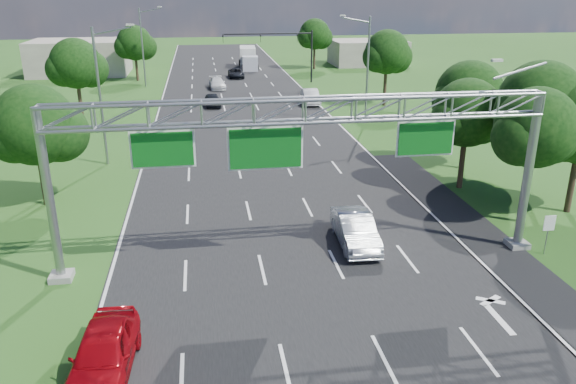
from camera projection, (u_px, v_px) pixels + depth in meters
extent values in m
plane|color=#275319|center=(259.00, 157.00, 44.04)|extent=(220.00, 220.00, 0.00)
cube|color=black|center=(259.00, 157.00, 44.04)|extent=(18.00, 180.00, 0.02)
cube|color=black|center=(475.00, 232.00, 30.67)|extent=(3.00, 30.00, 0.02)
cube|color=gray|center=(517.00, 244.00, 28.95)|extent=(1.00, 1.00, 0.30)
cylinder|color=gray|center=(528.00, 173.00, 27.62)|extent=(0.44, 0.44, 8.00)
cube|color=gray|center=(62.00, 276.00, 25.72)|extent=(1.00, 1.00, 0.30)
cylinder|color=gray|center=(49.00, 198.00, 24.39)|extent=(0.40, 0.40, 8.00)
cylinder|color=gray|center=(520.00, 71.00, 25.71)|extent=(2.54, 0.12, 0.79)
cube|color=beige|center=(497.00, 60.00, 25.37)|extent=(0.50, 0.22, 0.12)
cube|color=white|center=(163.00, 149.00, 24.40)|extent=(2.80, 0.05, 1.70)
cube|color=#0B5C17|center=(163.00, 149.00, 24.34)|extent=(2.62, 0.05, 1.52)
cube|color=white|center=(266.00, 148.00, 25.09)|extent=(3.40, 0.05, 2.00)
cube|color=#0B5C17|center=(266.00, 148.00, 25.04)|extent=(3.22, 0.05, 1.82)
cube|color=white|center=(425.00, 138.00, 26.12)|extent=(2.80, 0.05, 1.70)
cube|color=#0B5C17|center=(426.00, 139.00, 26.06)|extent=(2.62, 0.05, 1.52)
cylinder|color=gray|center=(547.00, 236.00, 27.86)|extent=(0.06, 0.06, 2.00)
cube|color=white|center=(550.00, 223.00, 27.59)|extent=(0.60, 0.04, 0.80)
cylinder|color=black|center=(312.00, 57.00, 76.85)|extent=(0.24, 0.24, 7.00)
cylinder|color=black|center=(268.00, 34.00, 74.92)|extent=(12.00, 0.18, 0.18)
imported|color=black|center=(223.00, 39.00, 74.25)|extent=(0.18, 0.22, 1.10)
imported|color=black|center=(261.00, 38.00, 74.96)|extent=(0.18, 0.22, 1.10)
imported|color=black|center=(297.00, 38.00, 75.68)|extent=(0.18, 0.22, 1.10)
cylinder|color=gray|center=(100.00, 98.00, 40.66)|extent=(0.20, 0.20, 10.00)
cylinder|color=gray|center=(112.00, 31.00, 39.22)|extent=(2.78, 0.12, 0.60)
cube|color=beige|center=(130.00, 25.00, 39.26)|extent=(0.55, 0.22, 0.12)
cylinder|color=gray|center=(142.00, 48.00, 73.10)|extent=(0.20, 0.20, 10.00)
cylinder|color=gray|center=(150.00, 10.00, 71.66)|extent=(2.78, 0.12, 0.60)
cube|color=beige|center=(160.00, 7.00, 71.71)|extent=(0.55, 0.22, 0.12)
cylinder|color=gray|center=(368.00, 71.00, 53.23)|extent=(0.20, 0.20, 10.00)
cylinder|color=gray|center=(356.00, 20.00, 51.41)|extent=(2.78, 0.12, 0.60)
cube|color=beige|center=(343.00, 15.00, 51.09)|extent=(0.55, 0.22, 0.12)
cylinder|color=#2D2116|center=(526.00, 191.00, 31.42)|extent=(0.36, 0.36, 3.74)
sphere|color=black|center=(536.00, 128.00, 30.17)|extent=(4.40, 4.40, 4.40)
sphere|color=black|center=(549.00, 135.00, 30.88)|extent=(3.30, 3.30, 3.30)
sphere|color=black|center=(521.00, 138.00, 29.90)|extent=(3.08, 3.08, 3.08)
cylinder|color=#2D2116|center=(530.00, 169.00, 34.41)|extent=(0.36, 0.36, 4.18)
sphere|color=black|center=(540.00, 103.00, 33.00)|extent=(5.00, 5.00, 5.00)
sphere|color=black|center=(554.00, 111.00, 33.76)|extent=(3.75, 3.75, 3.75)
sphere|color=black|center=(524.00, 113.00, 32.73)|extent=(3.50, 3.50, 3.50)
cylinder|color=#2D2116|center=(462.00, 164.00, 36.92)|extent=(0.36, 0.36, 3.30)
sphere|color=black|center=(467.00, 113.00, 35.74)|extent=(4.40, 4.40, 4.40)
sphere|color=black|center=(480.00, 119.00, 36.46)|extent=(3.30, 3.30, 3.30)
sphere|color=black|center=(454.00, 121.00, 35.47)|extent=(3.08, 3.08, 3.08)
cylinder|color=#2D2116|center=(572.00, 184.00, 32.89)|extent=(0.36, 0.36, 3.52)
sphere|color=black|center=(568.00, 133.00, 31.38)|extent=(3.22, 3.22, 3.22)
cylinder|color=#2D2116|center=(464.00, 145.00, 40.87)|extent=(0.36, 0.36, 3.52)
sphere|color=black|center=(469.00, 95.00, 39.60)|extent=(4.80, 4.80, 4.80)
sphere|color=black|center=(481.00, 101.00, 40.35)|extent=(3.60, 3.60, 3.60)
sphere|color=black|center=(456.00, 103.00, 39.33)|extent=(3.36, 3.36, 3.36)
cylinder|color=#2D2116|center=(43.00, 181.00, 34.08)|extent=(0.36, 0.36, 3.08)
sphere|color=black|center=(34.00, 125.00, 32.88)|extent=(4.80, 4.80, 4.80)
sphere|color=black|center=(59.00, 132.00, 33.63)|extent=(3.60, 3.60, 3.60)
sphere|color=black|center=(15.00, 135.00, 32.62)|extent=(3.36, 3.36, 3.36)
cylinder|color=#2D2116|center=(80.00, 103.00, 55.00)|extent=(0.36, 0.36, 3.74)
sphere|color=black|center=(75.00, 63.00, 53.69)|extent=(4.80, 4.80, 4.80)
sphere|color=black|center=(90.00, 69.00, 54.44)|extent=(3.60, 3.60, 3.60)
sphere|color=black|center=(64.00, 69.00, 53.42)|extent=(3.36, 3.36, 3.36)
cylinder|color=#2D2116|center=(137.00, 69.00, 78.68)|extent=(0.36, 0.36, 3.30)
sphere|color=black|center=(134.00, 43.00, 77.45)|extent=(4.80, 4.80, 4.80)
sphere|color=black|center=(144.00, 47.00, 78.20)|extent=(3.60, 3.60, 3.60)
sphere|color=black|center=(126.00, 47.00, 77.18)|extent=(3.36, 3.36, 3.36)
cylinder|color=#2D2116|center=(385.00, 88.00, 62.33)|extent=(0.36, 0.36, 3.96)
sphere|color=black|center=(387.00, 52.00, 60.98)|extent=(4.80, 4.80, 4.80)
sphere|color=black|center=(396.00, 57.00, 61.73)|extent=(3.60, 3.60, 3.60)
sphere|color=black|center=(378.00, 57.00, 60.72)|extent=(3.36, 3.36, 3.36)
cylinder|color=#2D2116|center=(314.00, 58.00, 89.93)|extent=(0.36, 0.36, 3.52)
sphere|color=black|center=(315.00, 34.00, 88.66)|extent=(4.80, 4.80, 4.80)
sphere|color=black|center=(321.00, 38.00, 89.41)|extent=(3.60, 3.60, 3.60)
sphere|color=black|center=(308.00, 37.00, 88.39)|extent=(3.36, 3.36, 3.36)
cube|color=gray|center=(80.00, 57.00, 84.51)|extent=(14.00, 10.00, 5.00)
cube|color=gray|center=(368.00, 52.00, 94.99)|extent=(12.00, 9.00, 4.00)
imported|color=#A60710|center=(104.00, 353.00, 19.23)|extent=(2.27, 5.07, 1.69)
imported|color=silver|center=(355.00, 230.00, 29.00)|extent=(1.93, 5.06, 1.65)
imported|color=silver|center=(217.00, 83.00, 73.01)|extent=(2.26, 4.87, 1.38)
imported|color=black|center=(236.00, 73.00, 81.74)|extent=(2.23, 4.63, 1.27)
imported|color=black|center=(213.00, 100.00, 62.31)|extent=(1.86, 4.16, 1.39)
imported|color=silver|center=(310.00, 97.00, 63.59)|extent=(1.94, 5.03, 1.63)
cube|color=beige|center=(248.00, 57.00, 91.80)|extent=(2.89, 6.34, 3.09)
cube|color=silver|center=(250.00, 64.00, 87.98)|extent=(2.52, 2.42, 2.27)
cylinder|color=black|center=(243.00, 68.00, 88.23)|extent=(0.36, 1.03, 1.03)
cylinder|color=black|center=(257.00, 67.00, 88.55)|extent=(0.36, 1.03, 1.03)
cylinder|color=black|center=(240.00, 63.00, 93.96)|extent=(0.36, 1.03, 1.03)
cylinder|color=black|center=(254.00, 62.00, 94.28)|extent=(0.36, 1.03, 1.03)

